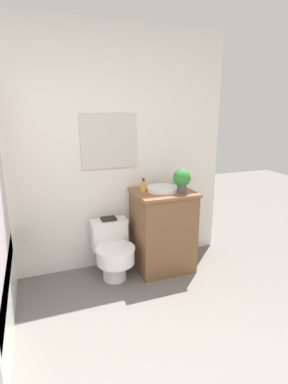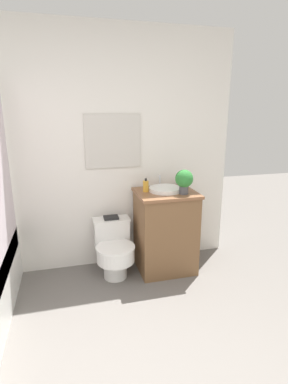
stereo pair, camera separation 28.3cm
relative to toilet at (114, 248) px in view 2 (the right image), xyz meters
The scene contains 7 objects.
wall_back 1.07m from the toilet, 140.58° to the left, with size 3.49×0.07×2.50m.
toilet is the anchor object (origin of this frame).
vanity 0.57m from the toilet, ahead, with size 0.61×0.54×0.87m.
sink 0.81m from the toilet, ahead, with size 0.34×0.37×0.13m.
soap_bottle 0.72m from the toilet, ahead, with size 0.06×0.06×0.14m.
potted_plant 1.01m from the toilet, 10.53° to the right, with size 0.18×0.18×0.25m.
book_on_tank 0.32m from the toilet, 90.00° to the left, with size 0.15×0.12×0.02m.
Camera 2 is at (-0.03, -0.81, 1.68)m, focal length 28.00 mm.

